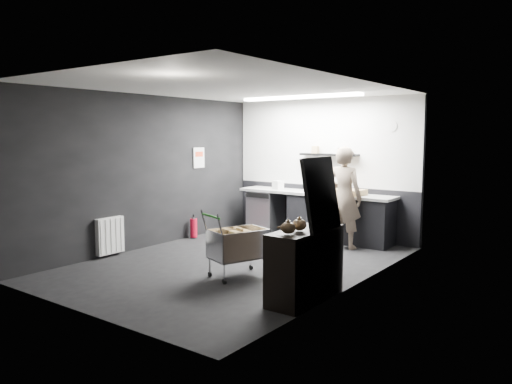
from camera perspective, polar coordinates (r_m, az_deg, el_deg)
The scene contains 22 objects.
floor at distance 7.89m, azimuth -2.26°, elevation -8.11°, with size 5.50×5.50×0.00m, color black.
ceiling at distance 7.67m, azimuth -2.35°, elevation 11.81°, with size 5.50×5.50×0.00m, color white.
wall_back at distance 9.95m, azimuth 7.65°, elevation 2.76°, with size 5.50×5.50×0.00m, color black.
wall_front at distance 5.79m, azimuth -19.57°, elevation -0.22°, with size 5.50×5.50×0.00m, color black.
wall_left at distance 9.05m, azimuth -12.25°, elevation 2.30°, with size 5.50×5.50×0.00m, color black.
wall_right at distance 6.61m, azimuth 11.37°, elevation 0.81°, with size 5.50×5.50×0.00m, color black.
kitchen_wall_panel at distance 9.92m, azimuth 7.64°, elevation 5.63°, with size 3.95×0.02×1.70m, color silver.
dado_panel at distance 10.03m, azimuth 7.52°, elevation -2.10°, with size 3.95×0.02×1.00m, color black.
floating_shelf at distance 9.73m, azimuth 8.34°, elevation 4.25°, with size 1.20×0.22×0.04m, color black.
wall_clock at distance 9.32m, azimuth 15.26°, elevation 7.26°, with size 0.20×0.20×0.03m, color silver.
poster at distance 9.93m, azimuth -6.56°, elevation 3.92°, with size 0.02×0.30×0.40m, color silver.
poster_red_band at distance 9.92m, azimuth -6.54°, elevation 4.32°, with size 0.01×0.22×0.10m, color red.
radiator at distance 8.57m, azimuth -16.35°, elevation -4.80°, with size 0.10×0.50×0.60m, color silver.
ceiling_strip at distance 9.18m, azimuth 5.02°, elevation 10.72°, with size 2.40×0.20×0.04m, color white.
prep_counter at distance 9.70m, azimuth 7.33°, elevation -2.64°, with size 3.20×0.61×0.90m.
person at distance 8.91m, azimuth 10.06°, elevation -0.62°, with size 0.66×0.43×1.80m, color #BEAF97.
shopping_cart at distance 7.06m, azimuth -2.07°, elevation -6.21°, with size 0.77×1.01×0.92m.
sideboard at distance 6.11m, azimuth 5.89°, elevation -7.15°, with size 0.49×1.16×1.73m.
fire_extinguisher at distance 9.77m, azimuth -7.13°, elevation -4.01°, with size 0.14×0.14×0.45m.
cardboard_box at distance 9.30m, azimuth 10.65°, elevation -0.02°, with size 0.53×0.40×0.11m, color #A58758.
pink_tub at distance 9.76m, azimuth 6.04°, elevation 0.57°, with size 0.18×0.18×0.18m, color silver.
white_container at distance 10.08m, azimuth 2.53°, elevation 0.79°, with size 0.20×0.16×0.18m, color silver.
Camera 1 is at (4.78, -5.96, 1.99)m, focal length 35.00 mm.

